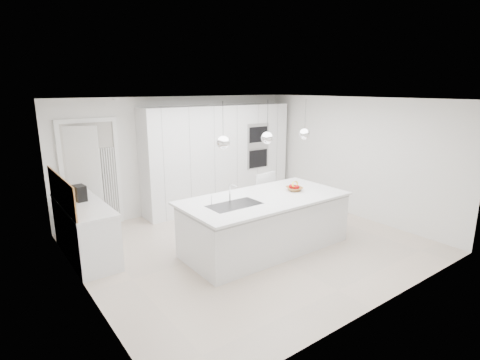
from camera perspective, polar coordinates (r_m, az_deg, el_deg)
floor at (r=6.72m, az=1.54°, el=-9.65°), size 5.50×5.50×0.00m
wall_back at (r=8.39m, az=-8.97°, el=3.92°), size 5.50×0.00×5.50m
wall_left at (r=5.16m, az=-23.26°, el=-3.42°), size 0.00×5.00×5.00m
ceiling at (r=6.16m, az=1.70°, el=12.19°), size 5.50×5.50×0.00m
tall_cabinets at (r=8.55m, az=-3.25°, el=3.58°), size 3.60×0.60×2.30m
oven_stack at (r=8.80m, az=2.78°, el=5.20°), size 0.62×0.04×1.05m
doorway_frame at (r=7.73m, az=-21.71°, el=0.52°), size 1.11×0.08×2.13m
hallway_door at (r=7.63m, az=-23.40°, el=0.04°), size 0.76×0.38×2.00m
radiator at (r=7.84m, az=-19.32°, el=-0.41°), size 0.32×0.04×1.40m
left_base_cabinets at (r=6.59m, az=-22.52°, el=-7.20°), size 0.60×1.80×0.86m
left_worktop at (r=6.45m, az=-22.90°, el=-3.47°), size 0.62×1.82×0.04m
oak_backsplash at (r=6.33m, az=-25.65°, el=-1.54°), size 0.02×1.80×0.50m
island_base at (r=6.40m, az=3.94°, el=-6.75°), size 2.80×1.20×0.86m
island_worktop at (r=6.29m, az=3.71°, el=-2.79°), size 2.84×1.40×0.04m
island_sink at (r=5.89m, az=-0.84°, el=-4.55°), size 0.84×0.44×0.18m
island_tap at (r=6.01m, az=-1.57°, el=-1.89°), size 0.02×0.02×0.30m
pendant_left at (r=5.53m, az=-2.58°, el=5.73°), size 0.20×0.20×0.20m
pendant_mid at (r=6.04m, az=4.17°, el=6.41°), size 0.20×0.20×0.20m
pendant_right at (r=6.62m, az=9.82°, el=6.91°), size 0.20×0.20×0.20m
fruit_bowl at (r=6.72m, az=8.28°, el=-1.34°), size 0.35×0.35×0.07m
espresso_machine at (r=6.57m, az=-23.20°, el=-1.84°), size 0.17×0.25×0.26m
bar_stool_left at (r=7.37m, az=4.11°, el=-3.23°), size 0.37×0.49×1.03m
bar_stool_right at (r=7.65m, az=5.08°, el=-2.70°), size 0.38×0.50×1.01m
apple_a at (r=6.74m, az=7.77°, el=-0.96°), size 0.08×0.08×0.08m
apple_b at (r=6.72m, az=8.10°, el=-1.00°), size 0.08×0.08×0.08m
apple_c at (r=6.68m, az=8.41°, el=-1.11°), size 0.08×0.08×0.08m
apple_extra_3 at (r=6.73m, az=8.76°, el=-1.06°), size 0.07×0.07×0.07m
banana_bunch at (r=6.71m, az=8.38°, el=-0.62°), size 0.24×0.17×0.22m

